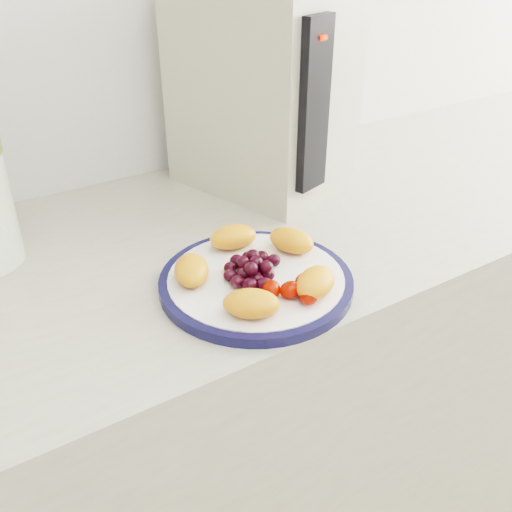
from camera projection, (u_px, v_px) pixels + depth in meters
counter at (228, 424)px, 1.17m from camera, size 3.50×0.60×0.90m
cabinet_face at (229, 434)px, 1.19m from camera, size 3.48×0.58×0.84m
plate_rim at (256, 282)px, 0.80m from camera, size 0.27×0.27×0.01m
plate_face at (256, 281)px, 0.80m from camera, size 0.25×0.25×0.02m
appliance_body at (261, 87)px, 1.02m from camera, size 0.29×0.34×0.37m
appliance_panel at (313, 107)px, 0.90m from camera, size 0.07×0.04×0.27m
appliance_led at (323, 38)px, 0.84m from camera, size 0.01×0.01×0.01m
fruit_plate at (259, 268)px, 0.78m from camera, size 0.23×0.23×0.03m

